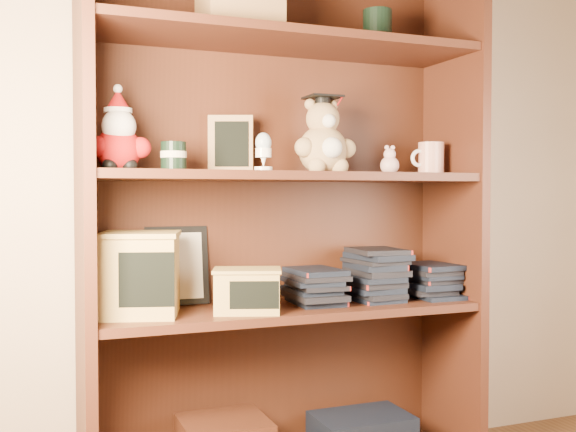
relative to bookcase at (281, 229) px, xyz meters
The scene contains 16 objects.
bookcase is the anchor object (origin of this frame).
shelf_lower 0.25m from the bookcase, 87.06° to the right, with size 1.14×0.33×0.02m.
shelf_upper 0.17m from the bookcase, 87.06° to the right, with size 1.14×0.33×0.02m.
santa_plush 0.56m from the bookcase, behind, with size 0.17×0.12×0.24m.
teachers_tin 0.41m from the bookcase, behind, with size 0.07×0.07×0.08m.
chalkboard_plaque 0.30m from the bookcase, 155.46° to the left, with size 0.13×0.10×0.18m.
egg_cup 0.28m from the bookcase, 128.91° to the right, with size 0.05×0.05×0.11m.
grad_teddy_bear 0.29m from the bookcase, 26.54° to the right, with size 0.20×0.17×0.24m.
pink_figurine 0.41m from the bookcase, ahead, with size 0.06×0.06×0.09m.
teacher_mug 0.55m from the bookcase, ahead, with size 0.12×0.08×0.10m.
certificate_frame 0.33m from the bookcase, 163.86° to the left, with size 0.19×0.05×0.24m.
treats_box 0.45m from the bookcase, behind, with size 0.26×0.26×0.23m.
pencils_box 0.25m from the bookcase, 141.70° to the right, with size 0.22×0.19×0.13m.
book_stack_left 0.20m from the bookcase, 29.72° to the right, with size 0.14×0.20×0.11m.
book_stack_mid 0.34m from the bookcase, ahead, with size 0.14×0.20×0.16m.
book_stack_right 0.53m from the bookcase, ahead, with size 0.14×0.20×0.11m.
Camera 1 is at (-0.86, -0.57, 0.88)m, focal length 42.00 mm.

